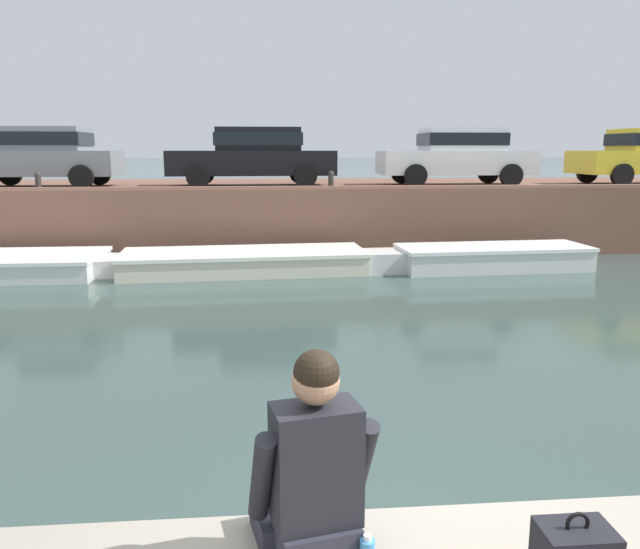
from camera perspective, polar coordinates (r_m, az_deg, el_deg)
name	(u,v)px	position (r m, az deg, el deg)	size (l,w,h in m)	color
ground_plane	(321,330)	(9.54, 0.12, -5.13)	(400.00, 400.00, 0.00)	#384C47
far_quay_wall	(293,213)	(18.56, -2.49, 5.66)	(60.00, 6.00, 1.74)	brown
far_wall_coping	(298,188)	(15.62, -2.03, 7.94)	(60.00, 0.24, 0.08)	#925F4C
boat_moored_central_cream	(256,261)	(14.10, -5.87, 1.22)	(6.53, 2.19, 0.48)	silver
boat_moored_east_white	(484,258)	(14.80, 14.75, 1.50)	(5.22, 1.73, 0.54)	white
car_leftmost_grey	(45,154)	(18.00, -23.88, 10.01)	(3.87, 2.05, 1.54)	slate
car_left_inner_black	(254,154)	(17.08, -6.03, 10.89)	(4.43, 2.08, 1.54)	black
car_centre_white	(457,154)	(17.88, 12.43, 10.70)	(4.17, 1.98, 1.54)	white
mooring_bollard_west	(38,180)	(16.63, -24.37, 7.84)	(0.15, 0.15, 0.45)	#2D2B28
mooring_bollard_mid	(331,179)	(15.81, 1.01, 8.71)	(0.15, 0.15, 0.45)	#2D2B28
person_seated_left	(313,479)	(2.81, -0.66, -18.16)	(0.58, 0.59, 0.97)	#282833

